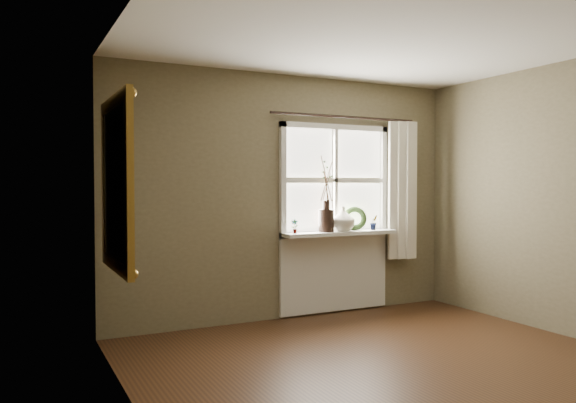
% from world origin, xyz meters
% --- Properties ---
extents(floor, '(4.50, 4.50, 0.00)m').
position_xyz_m(floor, '(0.00, 0.00, 0.00)').
color(floor, '#372011').
rests_on(floor, ground).
extents(ceiling, '(4.50, 4.50, 0.00)m').
position_xyz_m(ceiling, '(0.00, 0.00, 2.60)').
color(ceiling, silver).
rests_on(ceiling, ground).
extents(wall_back, '(4.00, 0.10, 2.60)m').
position_xyz_m(wall_back, '(0.00, 2.30, 1.30)').
color(wall_back, brown).
rests_on(wall_back, ground).
extents(wall_left, '(0.10, 4.50, 2.60)m').
position_xyz_m(wall_left, '(-2.05, 0.00, 1.30)').
color(wall_left, brown).
rests_on(wall_left, ground).
extents(window_frame, '(1.36, 0.06, 1.24)m').
position_xyz_m(window_frame, '(0.55, 2.23, 1.48)').
color(window_frame, silver).
rests_on(window_frame, wall_back).
extents(window_sill, '(1.36, 0.26, 0.04)m').
position_xyz_m(window_sill, '(0.55, 2.12, 0.90)').
color(window_sill, silver).
rests_on(window_sill, wall_back).
extents(window_apron, '(1.36, 0.04, 0.88)m').
position_xyz_m(window_apron, '(0.55, 2.23, 0.46)').
color(window_apron, silver).
rests_on(window_apron, ground).
extents(dark_jug, '(0.18, 0.18, 0.24)m').
position_xyz_m(dark_jug, '(0.38, 2.12, 1.04)').
color(dark_jug, black).
rests_on(dark_jug, window_sill).
extents(cream_vase, '(0.32, 0.32, 0.27)m').
position_xyz_m(cream_vase, '(0.59, 2.12, 1.05)').
color(cream_vase, silver).
rests_on(cream_vase, window_sill).
extents(wreath, '(0.30, 0.22, 0.28)m').
position_xyz_m(wreath, '(0.77, 2.16, 1.02)').
color(wreath, '#2B441E').
rests_on(wreath, window_sill).
extents(potted_plant_left, '(0.10, 0.08, 0.15)m').
position_xyz_m(potted_plant_left, '(-0.01, 2.12, 1.00)').
color(potted_plant_left, '#2B441E').
rests_on(potted_plant_left, window_sill).
extents(potted_plant_right, '(0.10, 0.08, 0.17)m').
position_xyz_m(potted_plant_right, '(1.00, 2.12, 1.01)').
color(potted_plant_right, '#2B441E').
rests_on(potted_plant_right, window_sill).
extents(curtain, '(0.36, 0.12, 1.59)m').
position_xyz_m(curtain, '(1.39, 2.13, 1.37)').
color(curtain, beige).
rests_on(curtain, wall_back).
extents(curtain_rod, '(1.84, 0.03, 0.03)m').
position_xyz_m(curtain_rod, '(0.65, 2.17, 2.18)').
color(curtain_rod, black).
rests_on(curtain_rod, wall_back).
extents(gilt_mirror, '(0.10, 1.14, 1.35)m').
position_xyz_m(gilt_mirror, '(-1.96, 1.36, 1.44)').
color(gilt_mirror, white).
rests_on(gilt_mirror, wall_left).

